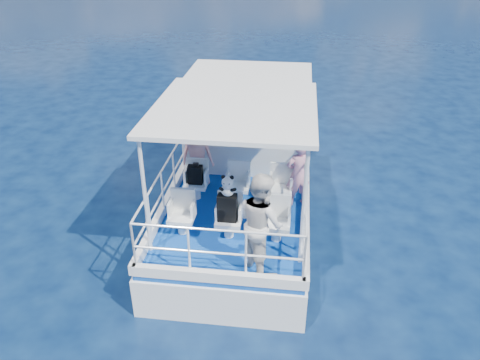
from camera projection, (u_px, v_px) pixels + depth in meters
The scene contains 20 objects.
ground at pixel (237, 240), 10.29m from camera, with size 2000.00×2000.00×0.00m, color #071635.
hull at pixel (242, 215), 11.16m from camera, with size 3.00×7.00×1.60m, color white.
deck at pixel (242, 184), 10.75m from camera, with size 2.90×6.90×0.10m, color navy.
cabin at pixel (249, 117), 11.32m from camera, with size 2.85×2.00×2.20m, color white.
canopy at pixel (235, 108), 8.60m from camera, with size 3.00×3.20×0.08m, color white.
canopy_posts at pixel (235, 164), 9.11m from camera, with size 2.77×2.97×2.20m.
railings at pixel (233, 199), 9.11m from camera, with size 2.84×3.59×1.00m, color white, non-canonical shape.
seat_port_fwd at pixel (196, 190), 10.04m from camera, with size 0.48×0.46×0.38m, color white.
seat_center_fwd at pixel (238, 193), 9.94m from camera, with size 0.48×0.46×0.38m, color white.
seat_stbd_fwd at pixel (280, 196), 9.84m from camera, with size 0.48×0.46×0.38m, color white.
seat_port_aft at pixel (182, 224), 8.91m from camera, with size 0.48×0.46×0.38m, color white.
seat_center_aft at pixel (229, 228), 8.81m from camera, with size 0.48×0.46×0.38m, color white.
seat_stbd_aft at pixel (277, 231), 8.71m from camera, with size 0.48×0.46×0.38m, color white.
passenger_port_fwd at pixel (197, 156), 10.28m from camera, with size 0.54×0.38×1.44m, color pink.
passenger_stbd_fwd at pixel (298, 174), 9.58m from camera, with size 0.52×0.34×1.43m, color pink.
passenger_stbd_aft at pixel (261, 222), 7.70m from camera, with size 0.87×0.68×1.80m, color silver.
backpack_port at pixel (195, 175), 9.83m from camera, with size 0.31×0.17×0.40m, color black.
backpack_center at pixel (227, 208), 8.56m from camera, with size 0.36×0.20×0.54m, color black.
compact_camera at pixel (196, 164), 9.72m from camera, with size 0.11×0.07×0.07m, color black.
panda at pixel (228, 186), 8.33m from camera, with size 0.26×0.22×0.40m, color silver, non-canonical shape.
Camera 1 is at (1.13, -8.29, 6.13)m, focal length 35.00 mm.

